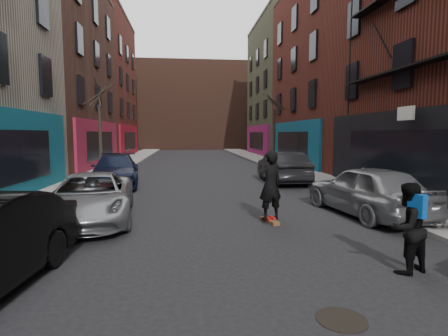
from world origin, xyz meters
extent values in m
cube|color=gray|center=(-6.25, 30.00, 0.07)|extent=(2.50, 84.00, 0.13)
cube|color=gray|center=(6.25, 30.00, 0.07)|extent=(2.50, 84.00, 0.13)
cube|color=#4A2920|center=(13.50, 16.00, 8.00)|extent=(12.00, 56.00, 16.00)
cube|color=#47281E|center=(0.00, 56.00, 7.00)|extent=(40.00, 10.00, 14.00)
imported|color=gray|center=(-3.82, 6.40, 0.70)|extent=(2.96, 5.30, 1.40)
imported|color=black|center=(-4.46, 13.48, 0.76)|extent=(2.78, 5.49, 1.53)
imported|color=gray|center=(4.60, 6.16, 0.80)|extent=(2.49, 4.93, 1.61)
imported|color=black|center=(4.02, 13.69, 0.81)|extent=(1.74, 4.93, 1.62)
cube|color=brown|center=(1.37, 5.58, 0.05)|extent=(0.44, 0.83, 0.10)
imported|color=black|center=(1.37, 5.58, 1.09)|extent=(0.83, 0.66, 1.98)
imported|color=black|center=(3.00, 1.78, 0.84)|extent=(0.98, 0.86, 1.68)
cube|color=#0B469E|center=(3.06, 1.60, 1.29)|extent=(0.23, 0.33, 0.42)
cylinder|color=black|center=(1.09, 0.31, 0.01)|extent=(0.92, 0.92, 0.01)
camera|label=1|loc=(-1.03, -4.08, 2.57)|focal=28.00mm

